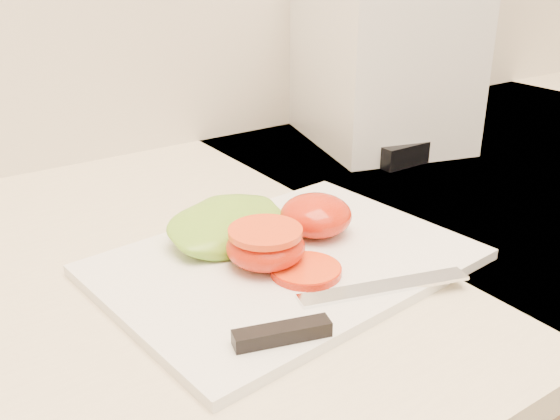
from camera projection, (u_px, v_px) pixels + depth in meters
stove at (494, 408)px, 1.09m from camera, size 0.76×0.66×0.93m
cutting_board at (286, 262)px, 0.59m from camera, size 0.36×0.27×0.01m
tomato_half_dome at (316, 215)px, 0.63m from camera, size 0.07×0.07×0.04m
tomato_half_cut at (265, 245)px, 0.56m from camera, size 0.07×0.07×0.04m
tomato_slice_0 at (306, 270)px, 0.56m from camera, size 0.06×0.06×0.01m
lettuce_leaf_0 at (230, 225)px, 0.62m from camera, size 0.17×0.14×0.03m
knife at (326, 313)px, 0.49m from camera, size 0.23×0.06×0.01m
appliance at (383, 39)px, 0.90m from camera, size 0.26×0.29×0.30m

